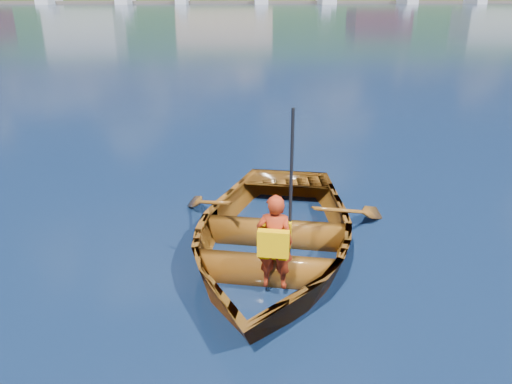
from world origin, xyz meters
name	(u,v)px	position (x,y,z in m)	size (l,w,h in m)	color
ground	(178,253)	(0.00, 0.00, 0.00)	(600.00, 600.00, 0.00)	#102E47
rowboat	(271,234)	(1.22, -0.05, 0.30)	(3.84, 4.84, 0.90)	brown
child_paddler	(275,241)	(1.21, -0.96, 0.67)	(0.45, 0.39, 2.01)	#A62C12
dock	(273,2)	(9.60, 148.00, 0.40)	(159.97, 12.98, 0.80)	brown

